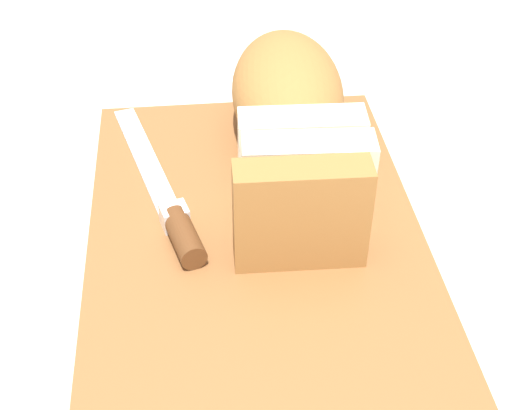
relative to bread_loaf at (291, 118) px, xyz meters
name	(u,v)px	position (x,y,z in m)	size (l,w,h in m)	color
ground_plane	(256,254)	(0.10, -0.05, -0.07)	(3.00, 3.00, 0.00)	beige
cutting_board	(256,244)	(0.10, -0.05, -0.06)	(0.42, 0.27, 0.02)	brown
bread_loaf	(291,118)	(0.00, 0.00, 0.00)	(0.30, 0.13, 0.09)	#996633
bread_knife	(172,213)	(0.07, -0.11, -0.04)	(0.25, 0.07, 0.02)	silver
crumb_near_knife	(294,234)	(0.11, -0.02, -0.04)	(0.01, 0.01, 0.01)	tan
crumb_near_loaf	(261,246)	(0.12, -0.04, -0.04)	(0.00, 0.00, 0.00)	tan
crumb_stray_left	(341,218)	(0.09, 0.03, -0.04)	(0.01, 0.01, 0.01)	tan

